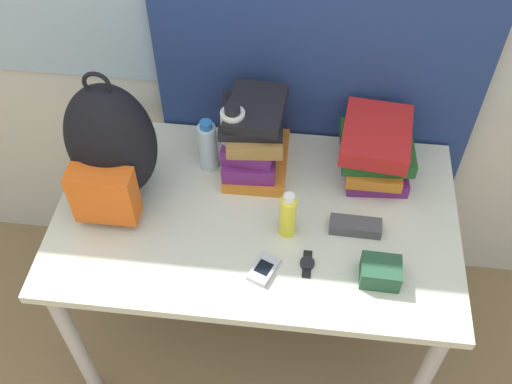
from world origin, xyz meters
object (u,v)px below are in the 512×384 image
(sports_bottle, at_px, (234,143))
(cell_phone, at_px, (264,269))
(backpack, at_px, (111,147))
(sunglasses_case, at_px, (355,226))
(book_stack_left, at_px, (254,136))
(water_bottle, at_px, (208,146))
(wristwatch, at_px, (307,264))
(book_stack_center, at_px, (376,150))
(sunscreen_bottle, at_px, (288,216))
(camera_pouch, at_px, (380,272))

(sports_bottle, relative_size, cell_phone, 2.46)
(backpack, distance_m, sunglasses_case, 0.75)
(book_stack_left, xyz_separation_m, cell_phone, (0.08, -0.41, -0.11))
(water_bottle, bearing_deg, sports_bottle, -14.19)
(wristwatch, bearing_deg, book_stack_center, 64.22)
(sunscreen_bottle, bearing_deg, sunglasses_case, 8.17)
(camera_pouch, bearing_deg, water_bottle, 145.41)
(backpack, distance_m, sports_bottle, 0.36)
(backpack, distance_m, water_bottle, 0.31)
(cell_phone, bearing_deg, sunglasses_case, 34.39)
(backpack, height_order, book_stack_center, backpack)
(book_stack_center, bearing_deg, water_bottle, -176.47)
(book_stack_left, xyz_separation_m, book_stack_center, (0.38, -0.00, -0.02))
(sunscreen_bottle, xyz_separation_m, camera_pouch, (0.27, -0.13, -0.04))
(wristwatch, bearing_deg, water_bottle, 134.19)
(water_bottle, bearing_deg, sunscreen_bottle, -41.26)
(sports_bottle, xyz_separation_m, camera_pouch, (0.45, -0.35, -0.10))
(book_stack_center, relative_size, wristwatch, 2.99)
(backpack, xyz_separation_m, water_bottle, (0.25, 0.14, -0.10))
(sunglasses_case, bearing_deg, water_bottle, 155.98)
(backpack, relative_size, book_stack_left, 1.56)
(sports_bottle, relative_size, sunglasses_case, 1.84)
(cell_phone, bearing_deg, sports_bottle, 110.06)
(sunscreen_bottle, distance_m, sunglasses_case, 0.21)
(book_stack_center, xyz_separation_m, wristwatch, (-0.18, -0.38, -0.09))
(sunscreen_bottle, height_order, wristwatch, sunscreen_bottle)
(water_bottle, bearing_deg, backpack, -151.61)
(book_stack_center, height_order, wristwatch, book_stack_center)
(sunscreen_bottle, relative_size, camera_pouch, 1.48)
(sports_bottle, distance_m, cell_phone, 0.40)
(sunglasses_case, bearing_deg, cell_phone, -145.61)
(sports_bottle, bearing_deg, camera_pouch, -37.71)
(backpack, distance_m, sunscreen_bottle, 0.55)
(wristwatch, bearing_deg, cell_phone, -163.64)
(book_stack_left, distance_m, sunglasses_case, 0.42)
(water_bottle, height_order, camera_pouch, water_bottle)
(backpack, height_order, wristwatch, backpack)
(book_stack_left, bearing_deg, water_bottle, -167.21)
(water_bottle, height_order, cell_phone, water_bottle)
(sports_bottle, distance_m, sunscreen_bottle, 0.29)
(sunglasses_case, height_order, wristwatch, sunglasses_case)
(book_stack_left, xyz_separation_m, water_bottle, (-0.14, -0.03, -0.03))
(backpack, relative_size, water_bottle, 2.38)
(book_stack_center, distance_m, sunglasses_case, 0.26)
(cell_phone, relative_size, wristwatch, 1.24)
(book_stack_center, relative_size, sunscreen_bottle, 1.67)
(backpack, distance_m, camera_pouch, 0.84)
(sports_bottle, xyz_separation_m, cell_phone, (0.13, -0.36, -0.13))
(book_stack_center, relative_size, sports_bottle, 0.98)
(backpack, relative_size, wristwatch, 4.92)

